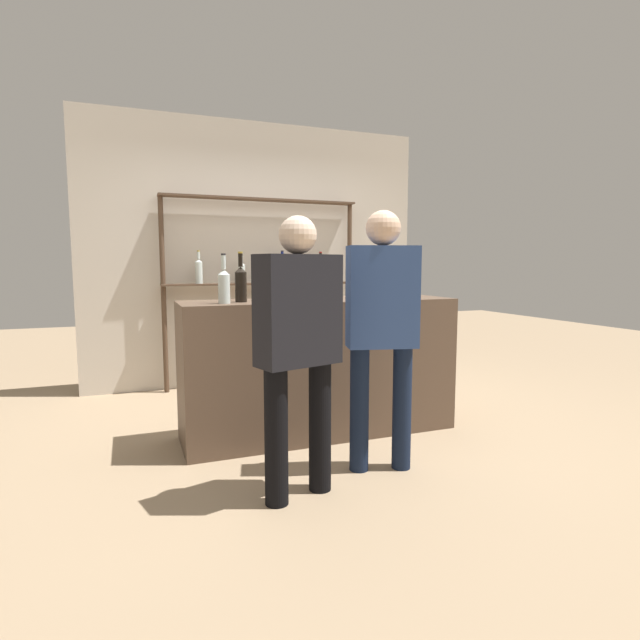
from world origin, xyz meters
The scene contains 11 objects.
ground_plane centered at (0.00, 0.00, 0.00)m, with size 16.00×16.00×0.00m, color #9E8466.
bar_counter centered at (0.00, 0.00, 0.52)m, with size 2.07×0.58×1.03m, color brown.
back_wall centered at (0.00, 1.89, 1.40)m, with size 3.67×0.12×2.80m, color beige.
back_shelf centered at (0.01, 1.71, 1.30)m, with size 2.09×0.18×1.98m.
counter_bottle_0 centered at (-0.74, -0.12, 1.16)m, with size 0.08×0.08×0.34m.
counter_bottle_1 centered at (-0.61, -0.03, 1.17)m, with size 0.08×0.08×0.35m.
counter_bottle_2 centered at (0.52, 0.09, 1.17)m, with size 0.07×0.07×0.36m.
wine_glass centered at (0.71, 0.18, 1.17)m, with size 0.08×0.08×0.18m.
cork_jar centered at (-0.04, 0.03, 1.10)m, with size 0.12×0.12×0.14m.
customer_left centered at (-0.50, -0.96, 0.90)m, with size 0.50×0.32×1.56m.
customer_center centered at (0.11, -0.78, 0.95)m, with size 0.46×0.29×1.62m.
Camera 1 is at (-1.35, -3.50, 1.30)m, focal length 28.00 mm.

